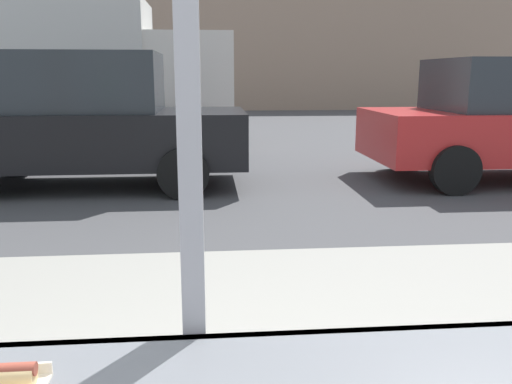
# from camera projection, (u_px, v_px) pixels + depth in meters

# --- Properties ---
(ground_plane) EXTENTS (60.00, 60.00, 0.00)m
(ground_plane) POSITION_uv_depth(u_px,v_px,m) (207.00, 165.00, 9.12)
(ground_plane) COLOR #424244
(sidewalk_strip) EXTENTS (16.00, 2.80, 0.14)m
(sidewalk_strip) POSITION_uv_depth(u_px,v_px,m) (205.00, 348.00, 2.88)
(sidewalk_strip) COLOR gray
(sidewalk_strip) RESTS_ON ground
(building_facade_far) EXTENTS (28.00, 1.20, 5.64)m
(building_facade_far) POSITION_uv_depth(u_px,v_px,m) (206.00, 43.00, 22.72)
(building_facade_far) COLOR gray
(building_facade_far) RESTS_ON ground
(parked_car_black) EXTENTS (4.26, 1.91, 1.80)m
(parked_car_black) POSITION_uv_depth(u_px,v_px,m) (83.00, 121.00, 7.19)
(parked_car_black) COLOR black
(parked_car_black) RESTS_ON ground
(box_truck) EXTENTS (6.41, 2.44, 2.99)m
(box_truck) POSITION_uv_depth(u_px,v_px,m) (71.00, 69.00, 11.22)
(box_truck) COLOR beige
(box_truck) RESTS_ON ground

